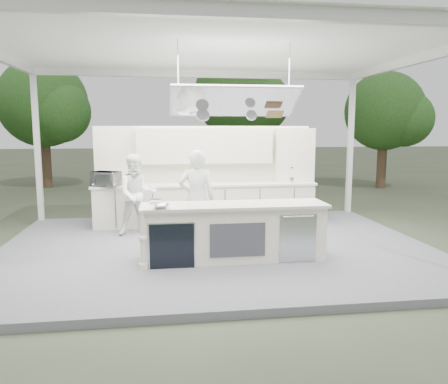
{
  "coord_description": "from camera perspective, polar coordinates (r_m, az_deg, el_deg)",
  "views": [
    {
      "loc": [
        -0.97,
        -7.97,
        2.32
      ],
      "look_at": [
        0.21,
        0.4,
        1.08
      ],
      "focal_mm": 35.0,
      "sensor_mm": 36.0,
      "label": 1
    }
  ],
  "objects": [
    {
      "name": "tree_cluster",
      "position": [
        17.79,
        -5.52,
        11.4
      ],
      "size": [
        19.55,
        9.4,
        5.85
      ],
      "color": "#483924",
      "rests_on": "ground"
    },
    {
      "name": "stage_deck",
      "position": [
        8.34,
        -1.07,
        -7.38
      ],
      "size": [
        8.0,
        6.0,
        0.12
      ],
      "primitive_type": "cube",
      "color": "slate",
      "rests_on": "ground"
    },
    {
      "name": "sous_chef",
      "position": [
        9.2,
        -11.29,
        -0.33
      ],
      "size": [
        0.93,
        0.79,
        1.68
      ],
      "primitive_type": "imported",
      "rotation": [
        0.0,
        0.0,
        0.21
      ],
      "color": "white",
      "rests_on": "stage_deck"
    },
    {
      "name": "ground",
      "position": [
        8.36,
        -1.06,
        -7.78
      ],
      "size": [
        90.0,
        90.0,
        0.0
      ],
      "primitive_type": "plane",
      "color": "#424A33",
      "rests_on": "ground"
    },
    {
      "name": "back_counter",
      "position": [
        10.07,
        -2.39,
        -1.52
      ],
      "size": [
        5.08,
        0.72,
        0.95
      ],
      "color": "beige",
      "rests_on": "stage_deck"
    },
    {
      "name": "head_chef",
      "position": [
        8.08,
        -3.57,
        -0.89
      ],
      "size": [
        0.71,
        0.51,
        1.81
      ],
      "primitive_type": "imported",
      "rotation": [
        0.0,
        0.0,
        3.02
      ],
      "color": "white",
      "rests_on": "stage_deck"
    },
    {
      "name": "bowl_large",
      "position": [
        6.93,
        -8.26,
        -1.86
      ],
      "size": [
        0.32,
        0.32,
        0.07
      ],
      "primitive_type": "imported",
      "rotation": [
        0.0,
        0.0,
        0.2
      ],
      "color": "silver",
      "rests_on": "demo_island"
    },
    {
      "name": "tent",
      "position": [
        8.14,
        -1.11,
        18.18
      ],
      "size": [
        8.2,
        6.2,
        3.86
      ],
      "color": "white",
      "rests_on": "ground"
    },
    {
      "name": "bowl_small",
      "position": [
        7.42,
        -8.93,
        -1.2
      ],
      "size": [
        0.27,
        0.27,
        0.07
      ],
      "primitive_type": "imported",
      "rotation": [
        0.0,
        0.0,
        -0.36
      ],
      "color": "silver",
      "rests_on": "demo_island"
    },
    {
      "name": "back_wall_unit",
      "position": [
        10.21,
        -0.05,
        4.14
      ],
      "size": [
        5.05,
        0.48,
        2.25
      ],
      "color": "beige",
      "rests_on": "stage_deck"
    },
    {
      "name": "demo_island",
      "position": [
        7.36,
        1.17,
        -5.21
      ],
      "size": [
        3.1,
        0.79,
        0.95
      ],
      "color": "beige",
      "rests_on": "stage_deck"
    },
    {
      "name": "toaster_oven",
      "position": [
        9.81,
        -15.19,
        1.66
      ],
      "size": [
        0.69,
        0.59,
        0.32
      ],
      "primitive_type": "imported",
      "rotation": [
        0.0,
        0.0,
        -0.43
      ],
      "color": "#BBBDC2",
      "rests_on": "back_counter"
    }
  ]
}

